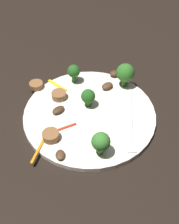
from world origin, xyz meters
TOP-DOWN VIEW (x-y plane):
  - ground_plane at (0.00, 0.00)m, footprint 1.40×1.40m
  - plate at (0.00, 0.00)m, footprint 0.29×0.29m
  - fork at (0.04, 0.08)m, footprint 0.18×0.05m
  - broccoli_floret_0 at (-0.02, -0.00)m, footprint 0.03×0.03m
  - broccoli_floret_1 at (0.11, 0.01)m, footprint 0.04×0.04m
  - broccoli_floret_2 at (-0.11, -0.02)m, footprint 0.03×0.03m
  - broccoli_floret_3 at (-0.08, 0.09)m, footprint 0.04×0.04m
  - sausage_slice_0 at (-0.10, -0.11)m, footprint 0.04×0.04m
  - sausage_slice_1 at (0.06, -0.09)m, footprint 0.04×0.04m
  - sausage_slice_2 at (-0.06, -0.06)m, footprint 0.05×0.05m
  - mushroom_0 at (-0.07, 0.05)m, footprint 0.03×0.04m
  - mushroom_1 at (0.11, -0.07)m, footprint 0.03×0.02m
  - mushroom_2 at (-0.12, 0.08)m, footprint 0.03×0.03m
  - mushroom_3 at (-0.01, -0.07)m, footprint 0.03×0.04m
  - pepper_strip_0 at (0.09, -0.11)m, footprint 0.05×0.03m
  - pepper_strip_1 at (-0.10, -0.07)m, footprint 0.05×0.04m
  - pepper_strip_2 at (0.04, -0.05)m, footprint 0.02×0.04m

SIDE VIEW (x-z plane):
  - ground_plane at x=0.00m, z-range 0.00..0.00m
  - plate at x=0.00m, z-range 0.00..0.01m
  - pepper_strip_1 at x=-0.10m, z-range 0.01..0.01m
  - pepper_strip_0 at x=0.09m, z-range 0.01..0.01m
  - pepper_strip_2 at x=0.04m, z-range 0.01..0.01m
  - fork at x=0.04m, z-range 0.01..0.01m
  - mushroom_1 at x=0.11m, z-range 0.01..0.02m
  - mushroom_3 at x=-0.01m, z-range 0.01..0.02m
  - mushroom_0 at x=-0.07m, z-range 0.01..0.02m
  - sausage_slice_0 at x=-0.10m, z-range 0.01..0.02m
  - mushroom_2 at x=-0.12m, z-range 0.01..0.02m
  - sausage_slice_2 at x=-0.06m, z-range 0.01..0.03m
  - sausage_slice_1 at x=0.06m, z-range 0.01..0.03m
  - broccoli_floret_0 at x=-0.02m, z-range 0.02..0.06m
  - broccoli_floret_2 at x=-0.11m, z-range 0.02..0.06m
  - broccoli_floret_1 at x=0.11m, z-range 0.02..0.07m
  - broccoli_floret_3 at x=-0.08m, z-range 0.02..0.08m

